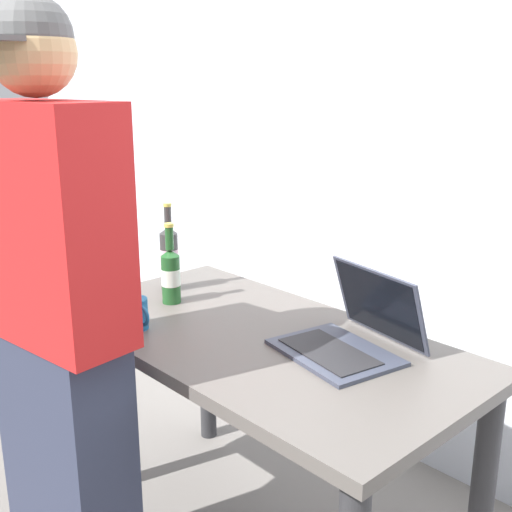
% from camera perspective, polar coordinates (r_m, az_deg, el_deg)
% --- Properties ---
extents(desk, '(1.37, 0.72, 0.75)m').
position_cam_1_polar(desk, '(1.99, 0.02, -10.25)').
color(desk, '#56514C').
rests_on(desk, ground).
extents(laptop, '(0.40, 0.39, 0.23)m').
position_cam_1_polar(laptop, '(1.84, 8.65, -6.94)').
color(laptop, '#383D4C').
rests_on(laptop, desk).
extents(beer_bottle_brown, '(0.07, 0.07, 0.28)m').
position_cam_1_polar(beer_bottle_brown, '(2.20, -7.74, -1.60)').
color(beer_bottle_brown, '#1E5123').
rests_on(beer_bottle_brown, desk).
extents(beer_bottle_amber, '(0.07, 0.07, 0.33)m').
position_cam_1_polar(beer_bottle_amber, '(2.33, -7.87, -0.07)').
color(beer_bottle_amber, '#333333').
rests_on(beer_bottle_amber, desk).
extents(person_figure, '(0.47, 0.31, 1.70)m').
position_cam_1_polar(person_figure, '(1.75, -17.53, -6.45)').
color(person_figure, '#2D3347').
rests_on(person_figure, ground).
extents(coffee_mug, '(0.12, 0.08, 0.10)m').
position_cam_1_polar(coffee_mug, '(2.00, -10.86, -5.17)').
color(coffee_mug, '#19598C').
rests_on(coffee_mug, desk).
extents(back_wall, '(6.00, 0.10, 2.60)m').
position_cam_1_polar(back_wall, '(2.46, 14.95, 10.36)').
color(back_wall, silver).
rests_on(back_wall, ground).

